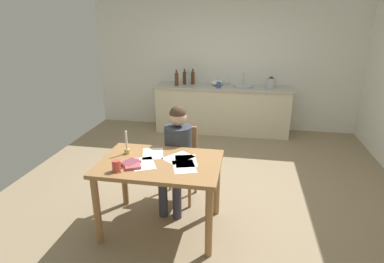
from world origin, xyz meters
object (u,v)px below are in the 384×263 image
at_px(coffee_mug, 117,166).
at_px(candlestick, 127,147).
at_px(mixing_bowl, 217,83).
at_px(wine_glass_near_sink, 226,79).
at_px(dining_table, 160,173).
at_px(teacup_on_counter, 219,85).
at_px(book_magazine, 130,163).
at_px(wine_glass_back_left, 215,79).
at_px(chair_at_table, 180,159).
at_px(stovetop_kettle, 271,83).
at_px(bottle_oil, 177,79).
at_px(bottle_sauce, 193,78).
at_px(book_cookery, 132,164).
at_px(person_seated, 177,151).
at_px(bottle_vinegar, 185,78).
at_px(bottle_wine_red, 188,79).
at_px(sink_unit, 243,86).
at_px(wine_glass_by_kettle, 221,79).

xyz_separation_m(coffee_mug, candlestick, (-0.05, 0.40, 0.02)).
xyz_separation_m(candlestick, mixing_bowl, (0.62, 3.08, 0.11)).
bearing_deg(wine_glass_near_sink, dining_table, -96.94).
distance_m(mixing_bowl, teacup_on_counter, 0.21).
bearing_deg(book_magazine, wine_glass_back_left, 106.14).
height_order(chair_at_table, coffee_mug, chair_at_table).
relative_size(book_magazine, wine_glass_back_left, 1.11).
bearing_deg(chair_at_table, stovetop_kettle, 65.07).
xyz_separation_m(bottle_oil, stovetop_kettle, (1.76, 0.08, -0.03)).
xyz_separation_m(bottle_sauce, stovetop_kettle, (1.48, -0.09, -0.03)).
xyz_separation_m(book_cookery, bottle_sauce, (-0.01, 3.39, 0.25)).
relative_size(coffee_mug, book_cookery, 0.58).
bearing_deg(book_cookery, wine_glass_near_sink, 54.28).
relative_size(person_seated, candlestick, 4.70).
height_order(coffee_mug, wine_glass_back_left, wine_glass_back_left).
relative_size(candlestick, bottle_vinegar, 0.85).
xyz_separation_m(bottle_oil, bottle_wine_red, (0.21, 0.01, -0.00)).
bearing_deg(bottle_vinegar, book_magazine, -87.71).
relative_size(book_cookery, stovetop_kettle, 0.93).
height_order(book_cookery, mixing_bowl, mixing_bowl).
relative_size(wine_glass_near_sink, wine_glass_back_left, 1.00).
relative_size(coffee_mug, sink_unit, 0.33).
bearing_deg(sink_unit, bottle_sauce, 175.08).
bearing_deg(coffee_mug, stovetop_kettle, 65.37).
distance_m(coffee_mug, wine_glass_by_kettle, 3.64).
relative_size(coffee_mug, stovetop_kettle, 0.54).
bearing_deg(book_magazine, bottle_vinegar, 115.93).
bearing_deg(coffee_mug, book_cookery, 51.89).
height_order(bottle_wine_red, stovetop_kettle, bottle_wine_red).
xyz_separation_m(candlestick, bottle_sauce, (0.15, 3.12, 0.19)).
bearing_deg(candlestick, teacup_on_counter, 76.75).
bearing_deg(mixing_bowl, book_cookery, -97.87).
bearing_deg(person_seated, stovetop_kettle, 66.20).
xyz_separation_m(coffee_mug, teacup_on_counter, (0.63, 3.28, 0.13)).
bearing_deg(chair_at_table, bottle_oil, 103.64).
xyz_separation_m(mixing_bowl, wine_glass_by_kettle, (0.07, 0.10, 0.06)).
relative_size(coffee_mug, wine_glass_by_kettle, 0.77).
relative_size(book_cookery, bottle_vinegar, 0.68).
height_order(dining_table, teacup_on_counter, teacup_on_counter).
relative_size(chair_at_table, wine_glass_near_sink, 5.77).
xyz_separation_m(person_seated, coffee_mug, (-0.40, -0.77, 0.14)).
bearing_deg(teacup_on_counter, chair_at_table, -95.36).
distance_m(bottle_vinegar, mixing_bowl, 0.63).
bearing_deg(stovetop_kettle, candlestick, -118.22).
distance_m(coffee_mug, teacup_on_counter, 3.34).
bearing_deg(bottle_wine_red, bottle_sauce, 66.10).
distance_m(person_seated, book_cookery, 0.71).
height_order(book_cookery, stovetop_kettle, stovetop_kettle).
bearing_deg(bottle_oil, book_cookery, -84.83).
bearing_deg(person_seated, dining_table, -96.61).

